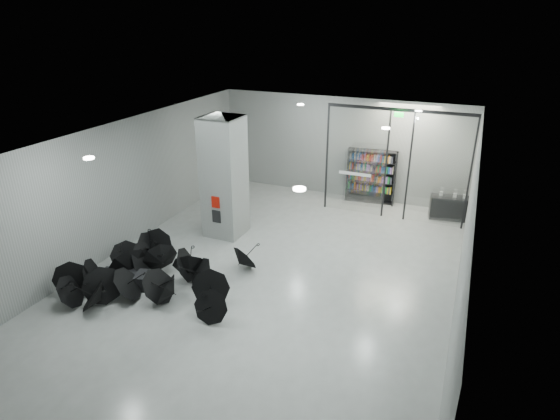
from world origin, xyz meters
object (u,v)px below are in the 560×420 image
at_px(bench, 125,279).
at_px(umbrella_cluster, 150,274).
at_px(shop_counter, 450,208).
at_px(column, 224,177).
at_px(bookshelf, 371,176).

relative_size(bench, umbrella_cluster, 0.25).
xyz_separation_m(shop_counter, umbrella_cluster, (-7.26, -7.94, -0.12)).
distance_m(column, shop_counter, 8.26).
xyz_separation_m(bookshelf, umbrella_cluster, (-4.19, -8.46, -0.75)).
distance_m(bench, shop_counter, 11.41).
height_order(bench, shop_counter, shop_counter).
distance_m(bookshelf, shop_counter, 3.18).
height_order(bookshelf, shop_counter, bookshelf).
bearing_deg(bench, bookshelf, 45.64).
xyz_separation_m(column, umbrella_cluster, (-0.34, -3.71, -1.69)).
bearing_deg(shop_counter, bench, -142.24).
distance_m(shop_counter, umbrella_cluster, 10.76).
bearing_deg(bench, column, 61.37).
height_order(column, umbrella_cluster, column).
distance_m(column, bench, 4.53).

